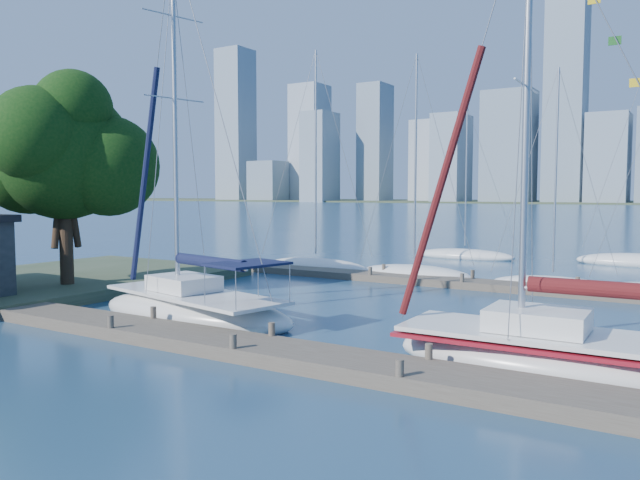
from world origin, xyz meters
The scene contains 11 objects.
ground centered at (0.00, 0.00, 0.00)m, with size 700.00×700.00×0.00m, color navy.
near_dock centered at (0.00, 0.00, 0.20)m, with size 26.00×2.00×0.40m, color #4D4438.
far_dock centered at (2.00, 16.00, 0.18)m, with size 30.00×1.80×0.36m, color #4D4438.
shore centered at (-17.00, 3.00, 0.25)m, with size 12.00×22.00×0.50m, color #38472D.
tree centered at (-13.92, 4.07, 6.63)m, with size 7.96×7.23×10.05m.
sailboat_navy centered at (-4.93, 2.80, 1.14)m, with size 9.12×4.66×14.62m.
sailboat_maroon centered at (7.89, 2.74, 0.99)m, with size 8.94×3.06×13.27m.
bg_boat_0 centered at (-9.07, 17.85, 0.27)m, with size 7.30×4.12×13.48m.
bg_boat_1 centered at (-2.50, 17.55, 0.27)m, with size 6.64×2.43×12.46m.
bg_boat_3 centered at (4.75, 17.56, 0.22)m, with size 6.17×4.06×10.93m.
bg_boat_6 centered at (-3.65, 29.40, 0.23)m, with size 7.38×4.79×11.07m.
Camera 1 is at (10.91, -14.01, 4.66)m, focal length 35.00 mm.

